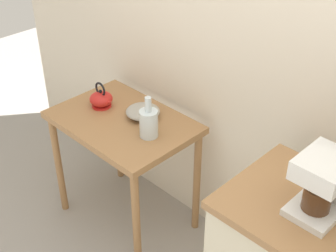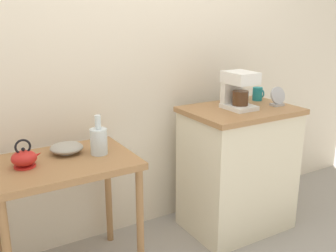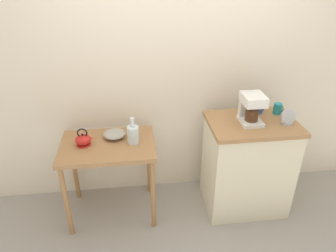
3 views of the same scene
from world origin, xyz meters
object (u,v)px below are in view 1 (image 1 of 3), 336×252
object	(u,v)px
glass_carafe_vase	(149,122)
coffee_maker	(324,181)
teakettle	(101,99)
bowl_stoneware	(143,112)

from	to	relation	value
glass_carafe_vase	coffee_maker	size ratio (longest dim) A/B	0.91
teakettle	coffee_maker	distance (m)	1.46
glass_carafe_vase	coffee_maker	bearing A→B (deg)	-2.56
glass_carafe_vase	teakettle	bearing A→B (deg)	178.55
coffee_maker	bowl_stoneware	bearing A→B (deg)	172.72
glass_carafe_vase	bowl_stoneware	bearing A→B (deg)	147.36
teakettle	coffee_maker	size ratio (longest dim) A/B	0.64
coffee_maker	glass_carafe_vase	bearing A→B (deg)	177.44
bowl_stoneware	teakettle	world-z (taller)	teakettle
teakettle	glass_carafe_vase	world-z (taller)	glass_carafe_vase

